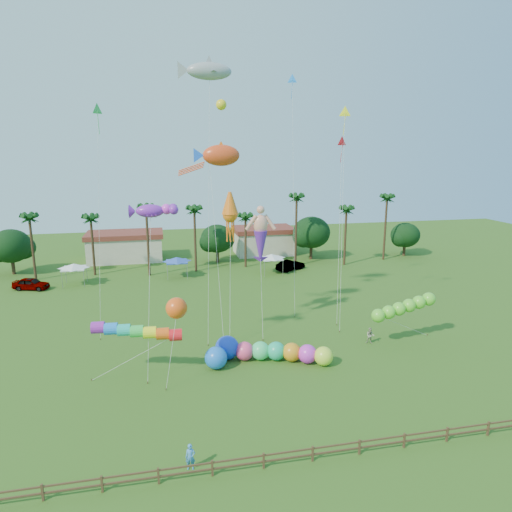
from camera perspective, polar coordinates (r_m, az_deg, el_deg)
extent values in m
plane|color=#285116|center=(34.81, 3.66, -18.36)|extent=(160.00, 160.00, 0.00)
cylinder|color=#3A2819|center=(72.09, -26.13, 0.76)|extent=(0.36, 0.36, 9.00)
cylinder|color=#3A2819|center=(71.57, -19.72, 1.05)|extent=(0.36, 0.36, 8.50)
cylinder|color=#3A2819|center=(68.83, -13.36, 1.65)|extent=(0.36, 0.36, 10.00)
cylinder|color=#3A2819|center=(70.04, -7.61, 1.88)|extent=(0.36, 0.36, 9.50)
cylinder|color=#3A2819|center=(72.21, -1.32, 1.71)|extent=(0.36, 0.36, 8.00)
cylinder|color=#3A2819|center=(72.89, 5.02, 2.97)|extent=(0.36, 0.36, 11.00)
cylinder|color=#3A2819|center=(74.89, 11.10, 2.27)|extent=(0.36, 0.36, 9.00)
cylinder|color=#3A2819|center=(79.97, 15.84, 3.24)|extent=(0.36, 0.36, 10.50)
sphere|color=#113814|center=(76.96, -28.32, 1.11)|extent=(5.88, 5.88, 5.88)
sphere|color=#113814|center=(75.46, -4.88, 2.19)|extent=(5.46, 5.46, 5.46)
sphere|color=#113814|center=(78.01, 6.96, 2.95)|extent=(6.30, 6.30, 6.30)
sphere|color=#113814|center=(84.37, 18.16, 2.51)|extent=(5.04, 5.04, 5.04)
cube|color=beige|center=(80.38, -15.98, 0.92)|extent=(12.00, 7.00, 4.00)
cube|color=beige|center=(82.25, 0.93, 1.69)|extent=(10.00, 7.00, 4.00)
pyramid|color=white|center=(67.37, -21.82, -1.14)|extent=(3.00, 3.00, 0.60)
pyramid|color=blue|center=(67.36, -9.89, -0.39)|extent=(3.00, 3.00, 0.60)
pyramid|color=white|center=(68.33, 1.95, -0.01)|extent=(3.00, 3.00, 0.60)
cube|color=brown|center=(29.36, -25.13, -25.20)|extent=(0.12, 0.12, 1.00)
cube|color=brown|center=(28.83, -18.70, -25.38)|extent=(0.12, 0.12, 1.00)
cube|color=brown|center=(28.60, -12.09, -25.29)|extent=(0.12, 0.12, 1.00)
cube|color=brown|center=(28.69, -5.48, -24.89)|extent=(0.12, 0.12, 1.00)
cube|color=brown|center=(29.09, 0.96, -24.22)|extent=(0.12, 0.12, 1.00)
cube|color=brown|center=(29.78, 7.10, -23.32)|extent=(0.12, 0.12, 1.00)
cube|color=brown|center=(30.76, 12.81, -22.25)|extent=(0.12, 0.12, 1.00)
cube|color=brown|center=(31.99, 18.04, -21.09)|extent=(0.12, 0.12, 1.00)
cube|color=brown|center=(33.44, 22.78, -19.87)|extent=(0.12, 0.12, 1.00)
cube|color=brown|center=(35.09, 27.03, -18.65)|extent=(0.12, 0.12, 1.00)
cube|color=brown|center=(29.58, 7.12, -22.77)|extent=(36.00, 0.08, 0.10)
cube|color=brown|center=(29.81, 7.09, -23.40)|extent=(36.00, 0.08, 0.10)
imported|color=#4C4C54|center=(68.04, -26.31, -3.13)|extent=(5.05, 3.17, 1.60)
imported|color=#4C4C54|center=(71.04, 4.33, -1.15)|extent=(5.09, 3.81, 1.60)
imported|color=#3A83CB|center=(29.11, -8.20, -23.60)|extent=(0.63, 0.47, 1.59)
imported|color=#9B9A81|center=(45.78, 14.09, -9.64)|extent=(0.95, 0.88, 1.57)
sphere|color=#FF437B|center=(41.20, -1.44, -11.79)|extent=(1.66, 1.66, 1.66)
sphere|color=#36E57C|center=(41.24, 0.55, -11.76)|extent=(1.66, 1.66, 1.66)
sphere|color=#1BBD88|center=(41.23, 2.53, -11.78)|extent=(1.66, 1.66, 1.66)
sphere|color=orange|center=(41.10, 4.49, -11.89)|extent=(1.66, 1.66, 1.66)
sphere|color=#DE34DC|center=(40.89, 6.45, -12.07)|extent=(1.66, 1.66, 1.66)
sphere|color=#CAF636|center=(40.68, 8.44, -12.28)|extent=(1.66, 1.66, 1.66)
sphere|color=blue|center=(41.36, -3.64, -11.36)|extent=(2.72, 2.72, 2.12)
sphere|color=blue|center=(39.79, -5.02, -12.57)|extent=(1.92, 1.92, 1.92)
cylinder|color=red|center=(37.73, -12.74, -9.81)|extent=(7.12, 2.63, 0.96)
cylinder|color=silver|center=(38.91, -15.05, -12.18)|extent=(6.82, 0.83, 3.70)
cylinder|color=brown|center=(40.39, -19.85, -14.33)|extent=(0.08, 0.08, 0.16)
ellipsoid|color=#5FD12E|center=(44.62, 15.03, -7.22)|extent=(6.90, 3.93, 1.52)
cylinder|color=silver|center=(47.07, 17.97, -8.31)|extent=(6.18, 1.23, 3.05)
cylinder|color=brown|center=(49.61, 20.63, -9.19)|extent=(0.08, 0.08, 0.16)
sphere|color=#FF5314|center=(36.24, -9.91, -6.43)|extent=(2.21, 2.21, 1.68)
cylinder|color=silver|center=(36.73, -10.54, -11.37)|extent=(1.13, 1.39, 6.17)
cylinder|color=brown|center=(37.46, -11.18, -16.03)|extent=(0.08, 0.08, 0.16)
cylinder|color=silver|center=(45.40, 0.72, -4.09)|extent=(0.58, 3.61, 9.55)
cylinder|color=brown|center=(45.32, 0.87, -10.44)|extent=(0.08, 0.08, 0.16)
ellipsoid|color=#E54219|center=(44.49, -4.37, 12.44)|extent=(5.59, 3.84, 2.22)
cylinder|color=silver|center=(42.93, -4.17, 0.51)|extent=(0.73, 5.09, 17.71)
cylinder|color=brown|center=(43.29, -3.96, -11.64)|extent=(0.08, 0.08, 0.16)
ellipsoid|color=#8F979C|center=(46.99, -5.86, 22.00)|extent=(5.98, 2.89, 2.05)
cylinder|color=silver|center=(43.87, -5.94, 5.92)|extent=(1.36, 5.63, 25.52)
cylinder|color=brown|center=(44.49, -6.01, -10.98)|extent=(0.08, 0.08, 0.16)
cone|color=orange|center=(45.08, -3.26, 5.15)|extent=(2.06, 2.06, 4.73)
cylinder|color=silver|center=(44.05, -3.28, -3.00)|extent=(0.93, 4.54, 11.97)
cylinder|color=brown|center=(43.92, -3.30, -11.26)|extent=(0.08, 0.08, 0.16)
ellipsoid|color=purple|center=(38.96, -13.09, 5.51)|extent=(4.39, 2.98, 1.57)
cylinder|color=silver|center=(38.20, -13.23, -4.84)|extent=(0.85, 4.48, 13.26)
cylinder|color=brown|center=(38.68, -13.39, -15.15)|extent=(0.08, 0.08, 0.16)
cone|color=red|center=(51.35, 10.70, 13.82)|extent=(1.34, 0.59, 1.31)
cylinder|color=silver|center=(49.62, 10.38, 2.82)|extent=(1.70, 4.66, 19.05)
cylinder|color=brown|center=(49.79, 10.06, -8.44)|extent=(0.08, 0.08, 0.16)
cone|color=#FFFE1A|center=(48.09, 11.05, 17.17)|extent=(1.32, 0.69, 1.31)
cylinder|color=silver|center=(46.81, 10.72, 3.91)|extent=(0.99, 3.31, 21.81)
cylinder|color=brown|center=(48.06, 10.40, -9.26)|extent=(0.08, 0.08, 0.16)
cone|color=green|center=(47.54, -19.21, 16.85)|extent=(1.12, 1.14, 1.32)
cylinder|color=silver|center=(46.50, -19.03, 3.42)|extent=(1.01, 3.05, 21.88)
cylinder|color=brown|center=(48.01, -18.86, -9.79)|extent=(0.08, 0.08, 0.16)
cone|color=#1C82FF|center=(53.52, 4.54, 21.12)|extent=(1.21, 0.72, 1.21)
cylinder|color=silver|center=(50.88, 4.71, 7.02)|extent=(0.66, 4.78, 25.71)
cylinder|color=brown|center=(51.49, 4.88, -7.55)|extent=(0.08, 0.08, 0.16)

